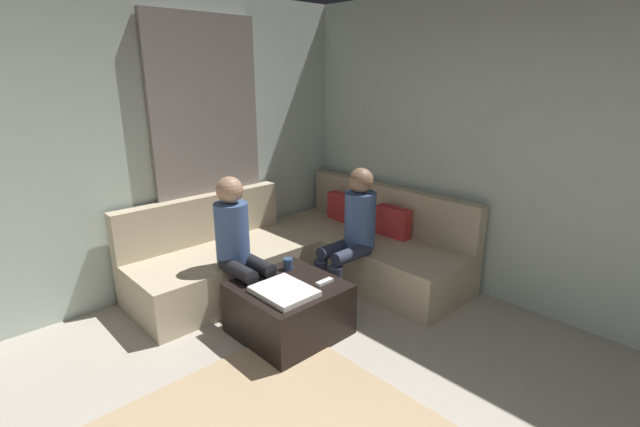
% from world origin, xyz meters
% --- Properties ---
extents(wall_back, '(6.00, 0.12, 2.70)m').
position_xyz_m(wall_back, '(0.00, 2.94, 1.35)').
color(wall_back, silver).
rests_on(wall_back, ground_plane).
extents(wall_left, '(0.12, 6.00, 2.70)m').
position_xyz_m(wall_left, '(-2.94, 0.00, 1.35)').
color(wall_left, silver).
rests_on(wall_left, ground_plane).
extents(curtain_panel, '(0.06, 1.10, 2.50)m').
position_xyz_m(curtain_panel, '(-2.84, 1.30, 1.25)').
color(curtain_panel, gray).
rests_on(curtain_panel, ground_plane).
extents(sectional_couch, '(2.10, 2.55, 0.87)m').
position_xyz_m(sectional_couch, '(-2.08, 1.88, 0.28)').
color(sectional_couch, '#C6B593').
rests_on(sectional_couch, ground_plane).
extents(ottoman, '(0.76, 0.76, 0.42)m').
position_xyz_m(ottoman, '(-1.46, 1.13, 0.21)').
color(ottoman, black).
rests_on(ottoman, ground_plane).
extents(folded_blanket, '(0.44, 0.36, 0.04)m').
position_xyz_m(folded_blanket, '(-1.36, 1.01, 0.44)').
color(folded_blanket, white).
rests_on(folded_blanket, ottoman).
extents(coffee_mug, '(0.08, 0.08, 0.10)m').
position_xyz_m(coffee_mug, '(-1.68, 1.31, 0.47)').
color(coffee_mug, '#334C72').
rests_on(coffee_mug, ottoman).
extents(game_remote, '(0.05, 0.15, 0.02)m').
position_xyz_m(game_remote, '(-1.28, 1.35, 0.43)').
color(game_remote, white).
rests_on(game_remote, ottoman).
extents(person_on_couch_back, '(0.30, 0.60, 1.20)m').
position_xyz_m(person_on_couch_back, '(-1.53, 1.93, 0.66)').
color(person_on_couch_back, '#2D3347').
rests_on(person_on_couch_back, ground_plane).
extents(person_on_couch_side, '(0.60, 0.30, 1.20)m').
position_xyz_m(person_on_couch_side, '(-1.93, 1.01, 0.66)').
color(person_on_couch_side, black).
rests_on(person_on_couch_side, ground_plane).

